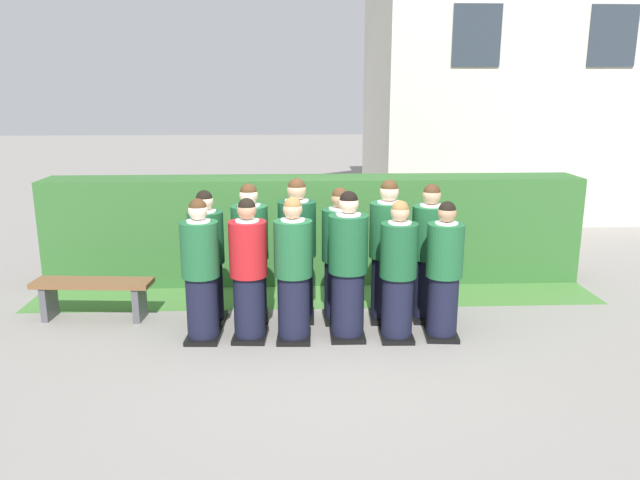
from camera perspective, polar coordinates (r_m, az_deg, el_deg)
The scene contains 17 objects.
ground_plane at distance 6.94m, azimuth 0.11°, elevation -9.02°, with size 60.00×60.00×0.00m, color gray.
student_front_row_0 at distance 6.78m, azimuth -10.95°, elevation -3.11°, with size 0.41×0.47×1.58m.
student_in_red_blazer at distance 6.73m, azimuth -6.62°, elevation -3.08°, with size 0.41×0.48×1.58m.
student_front_row_2 at distance 6.67m, azimuth -2.48°, elevation -3.10°, with size 0.41×0.47×1.59m.
student_front_row_3 at distance 6.72m, azimuth 2.60°, elevation -2.72°, with size 0.43×0.47×1.65m.
student_front_row_4 at distance 6.74m, azimuth 7.24°, elevation -3.17°, with size 0.40×0.49×1.55m.
student_front_row_5 at distance 6.87m, azimuth 11.40°, elevation -3.10°, with size 0.40×0.50×1.54m.
student_rear_row_0 at distance 7.30m, azimuth -10.41°, elevation -1.86°, with size 0.41×0.48×1.58m.
student_rear_row_1 at distance 7.29m, azimuth -6.46°, elevation -1.48°, with size 0.43×0.52×1.64m.
student_rear_row_2 at distance 7.25m, azimuth -2.12°, elevation -1.24°, with size 0.44×0.50×1.70m.
student_rear_row_3 at distance 7.23m, azimuth 1.82°, elevation -1.70°, with size 0.42×0.47×1.60m.
student_rear_row_4 at distance 7.27m, azimuth 6.27°, elevation -1.32°, with size 0.44×0.50×1.69m.
student_rear_row_5 at distance 7.37m, azimuth 10.06°, elevation -1.46°, with size 0.43×0.48×1.64m.
hedge at distance 8.78m, azimuth -0.55°, elevation 1.01°, with size 7.47×0.70×1.49m.
school_building_main at distance 14.73m, azimuth 16.79°, elevation 17.90°, with size 6.01×4.68×7.56m.
wooden_bench at distance 7.85m, azimuth -20.25°, elevation -4.44°, with size 1.42×0.47×0.48m.
lawn_strip at distance 8.22m, azimuth -0.34°, elevation -5.28°, with size 7.47×0.90×0.01m, color #477A38.
Camera 1 is at (-0.30, -6.38, 2.72)m, focal length 34.59 mm.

